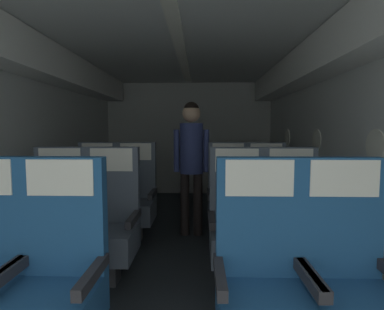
# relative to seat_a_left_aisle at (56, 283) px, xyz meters

# --- Properties ---
(ground) EXTENTS (3.53, 6.44, 0.02)m
(ground) POSITION_rel_seat_a_left_aisle_xyz_m (0.54, 1.52, -0.49)
(ground) COLOR #23282D
(fuselage_shell) EXTENTS (3.41, 6.09, 2.28)m
(fuselage_shell) POSITION_rel_seat_a_left_aisle_xyz_m (0.54, 1.78, 1.15)
(fuselage_shell) COLOR silver
(fuselage_shell) RESTS_ON ground
(seat_a_left_aisle) EXTENTS (0.49, 0.49, 1.14)m
(seat_a_left_aisle) POSITION_rel_seat_a_left_aisle_xyz_m (0.00, 0.00, 0.00)
(seat_a_left_aisle) COLOR #38383D
(seat_a_left_aisle) RESTS_ON ground
(seat_a_right_aisle) EXTENTS (0.49, 0.49, 1.14)m
(seat_a_right_aisle) POSITION_rel_seat_a_left_aisle_xyz_m (1.55, 0.02, 0.00)
(seat_a_right_aisle) COLOR #38383D
(seat_a_right_aisle) RESTS_ON ground
(seat_a_right_window) EXTENTS (0.49, 0.49, 1.14)m
(seat_a_right_window) POSITION_rel_seat_a_left_aisle_xyz_m (1.09, 0.01, 0.00)
(seat_a_right_window) COLOR #38383D
(seat_a_right_window) RESTS_ON ground
(seat_b_left_window) EXTENTS (0.49, 0.49, 1.14)m
(seat_b_left_window) POSITION_rel_seat_a_left_aisle_xyz_m (-0.46, 0.97, 0.00)
(seat_b_left_window) COLOR #38383D
(seat_b_left_window) RESTS_ON ground
(seat_b_left_aisle) EXTENTS (0.49, 0.49, 1.14)m
(seat_b_left_aisle) POSITION_rel_seat_a_left_aisle_xyz_m (-0.01, 0.98, 0.00)
(seat_b_left_aisle) COLOR #38383D
(seat_b_left_aisle) RESTS_ON ground
(seat_b_right_aisle) EXTENTS (0.49, 0.49, 1.14)m
(seat_b_right_aisle) POSITION_rel_seat_a_left_aisle_xyz_m (1.55, 0.97, 0.00)
(seat_b_right_aisle) COLOR #38383D
(seat_b_right_aisle) RESTS_ON ground
(seat_b_right_window) EXTENTS (0.49, 0.49, 1.14)m
(seat_b_right_window) POSITION_rel_seat_a_left_aisle_xyz_m (1.08, 0.96, 0.00)
(seat_b_right_window) COLOR #38383D
(seat_b_right_window) RESTS_ON ground
(seat_c_left_window) EXTENTS (0.49, 0.49, 1.14)m
(seat_c_left_window) POSITION_rel_seat_a_left_aisle_xyz_m (-0.46, 1.94, 0.00)
(seat_c_left_window) COLOR #38383D
(seat_c_left_window) RESTS_ON ground
(seat_c_left_aisle) EXTENTS (0.49, 0.49, 1.14)m
(seat_c_left_aisle) POSITION_rel_seat_a_left_aisle_xyz_m (0.00, 1.94, 0.00)
(seat_c_left_aisle) COLOR #38383D
(seat_c_left_aisle) RESTS_ON ground
(seat_c_right_aisle) EXTENTS (0.49, 0.49, 1.14)m
(seat_c_right_aisle) POSITION_rel_seat_a_left_aisle_xyz_m (1.54, 1.93, 0.00)
(seat_c_right_aisle) COLOR #38383D
(seat_c_right_aisle) RESTS_ON ground
(seat_c_right_window) EXTENTS (0.49, 0.49, 1.14)m
(seat_c_right_window) POSITION_rel_seat_a_left_aisle_xyz_m (1.10, 1.95, 0.00)
(seat_c_right_window) COLOR #38383D
(seat_c_right_window) RESTS_ON ground
(flight_attendant) EXTENTS (0.43, 0.28, 1.62)m
(flight_attendant) POSITION_rel_seat_a_left_aisle_xyz_m (0.66, 2.10, 0.52)
(flight_attendant) COLOR black
(flight_attendant) RESTS_ON ground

